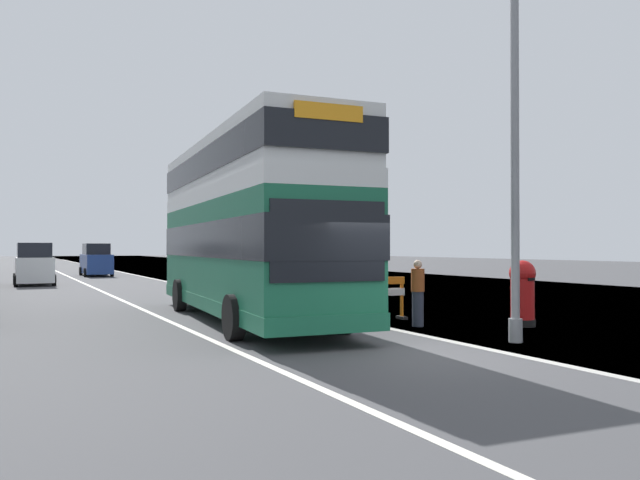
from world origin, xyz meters
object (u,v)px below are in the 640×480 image
Objects in this scene: car_oncoming_near at (34,265)px; roadworks_barrier at (381,294)px; red_pillar_postbox at (522,290)px; car_receding_mid at (96,261)px; pedestrian_at_kerb at (418,293)px; lamppost_foreground at (515,126)px; double_decker_bus at (247,226)px.

roadworks_barrier is at bearing -70.16° from car_oncoming_near.
roadworks_barrier is at bearing 132.01° from red_pillar_postbox.
car_oncoming_near reaches higher than red_pillar_postbox.
car_receding_mid is 2.66× the size of pedestrian_at_kerb.
lamppost_foreground is 5.75× the size of red_pillar_postbox.
lamppost_foreground reaches higher than red_pillar_postbox.
lamppost_foreground is at bearing -85.58° from roadworks_barrier.
double_decker_bus is 3.07× the size of car_oncoming_near.
roadworks_barrier is at bearing -83.62° from car_receding_mid.
lamppost_foreground is at bearing -84.65° from pedestrian_at_kerb.
car_receding_mid is 33.02m from pedestrian_at_kerb.
double_decker_bus is 7.50m from red_pillar_postbox.
pedestrian_at_kerb is at bearing 95.35° from lamppost_foreground.
lamppost_foreground is at bearing -60.04° from double_decker_bus.
double_decker_bus is 4.17m from roadworks_barrier.
roadworks_barrier is 31.43m from car_receding_mid.
roadworks_barrier is at bearing 92.61° from pedestrian_at_kerb.
pedestrian_at_kerb is at bearing -44.18° from double_decker_bus.
roadworks_barrier is at bearing -27.17° from double_decker_bus.
lamppost_foreground is 2.53× the size of car_oncoming_near.
double_decker_bus is at bearing 152.83° from roadworks_barrier.
car_oncoming_near is 24.59m from pedestrian_at_kerb.
red_pillar_postbox reaches higher than roadworks_barrier.
pedestrian_at_kerb is at bearing 154.12° from red_pillar_postbox.
lamppost_foreground is 6.68× the size of roadworks_barrier.
pedestrian_at_kerb is at bearing -71.26° from car_oncoming_near.
red_pillar_postbox is at bearing -37.57° from double_decker_bus.
double_decker_bus reaches higher than red_pillar_postbox.
double_decker_bus is at bearing -89.64° from car_receding_mid.
car_receding_mid is (-0.18, 29.54, -1.56)m from double_decker_bus.
roadworks_barrier is (-0.36, 4.67, -3.86)m from lamppost_foreground.
car_oncoming_near is at bearing 102.73° from double_decker_bus.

